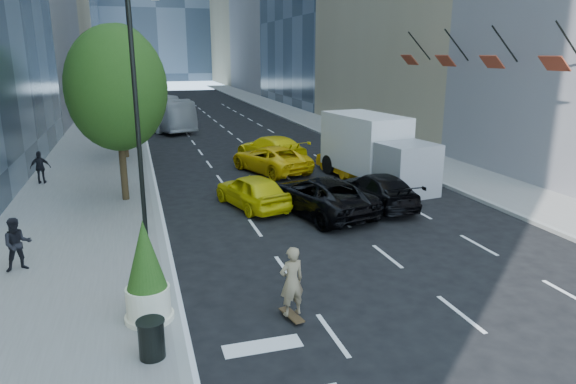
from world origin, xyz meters
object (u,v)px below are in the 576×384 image
object	(u,v)px
black_sedan_mercedes	(377,190)
city_bus	(155,112)
skateboarder	(292,286)
planter_shrub	(146,273)
trash_can	(152,340)
black_sedan_lincoln	(320,195)
box_truck	(375,149)

from	to	relation	value
black_sedan_mercedes	city_bus	size ratio (longest dim) A/B	0.47
skateboarder	planter_shrub	xyz separation A→B (m)	(-3.40, 0.74, 0.46)
skateboarder	city_bus	world-z (taller)	city_bus
skateboarder	trash_can	xyz separation A→B (m)	(-3.40, -0.96, -0.33)
black_sedan_lincoln	trash_can	bearing A→B (deg)	38.35
black_sedan_lincoln	box_truck	distance (m)	6.17
box_truck	trash_can	world-z (taller)	box_truck
black_sedan_lincoln	city_bus	size ratio (longest dim) A/B	0.53
city_bus	planter_shrub	size ratio (longest dim) A/B	4.16
trash_can	city_bus	bearing A→B (deg)	87.13
skateboarder	black_sedan_lincoln	world-z (taller)	skateboarder
black_sedan_lincoln	box_truck	bearing A→B (deg)	-150.18
city_bus	planter_shrub	world-z (taller)	city_bus
black_sedan_mercedes	box_truck	distance (m)	4.32
black_sedan_lincoln	black_sedan_mercedes	distance (m)	2.76
skateboarder	box_truck	size ratio (longest dim) A/B	0.24
skateboarder	black_sedan_mercedes	distance (m)	10.52
trash_can	black_sedan_lincoln	bearing A→B (deg)	51.60
skateboarder	planter_shrub	world-z (taller)	planter_shrub
black_sedan_mercedes	trash_can	xyz separation A→B (m)	(-9.84, -9.28, -0.15)
black_sedan_lincoln	black_sedan_mercedes	bearing A→B (deg)	173.41
skateboarder	trash_can	distance (m)	3.55
city_bus	trash_can	size ratio (longest dim) A/B	12.83
city_bus	box_truck	world-z (taller)	box_truck
planter_shrub	black_sedan_lincoln	bearing A→B (deg)	45.65
city_bus	box_truck	size ratio (longest dim) A/B	1.44
black_sedan_lincoln	box_truck	size ratio (longest dim) A/B	0.76
skateboarder	planter_shrub	size ratio (longest dim) A/B	0.70
trash_can	skateboarder	bearing A→B (deg)	15.73
black_sedan_lincoln	black_sedan_mercedes	world-z (taller)	black_sedan_lincoln
skateboarder	trash_can	bearing A→B (deg)	3.31
city_bus	planter_shrub	distance (m)	34.32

